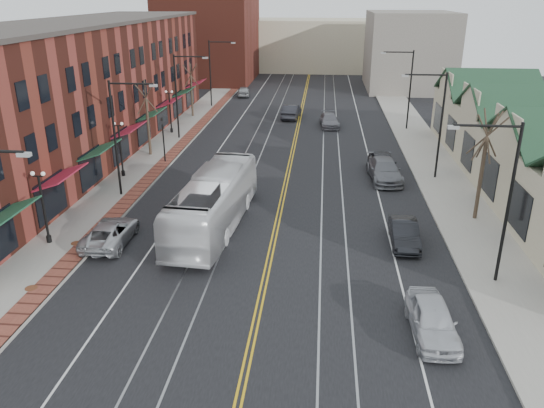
% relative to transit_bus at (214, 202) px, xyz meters
% --- Properties ---
extents(ground, '(160.00, 160.00, 0.00)m').
position_rel_transit_bus_xyz_m(ground, '(3.78, -11.26, -1.70)').
color(ground, black).
rests_on(ground, ground).
extents(sidewalk_left, '(4.00, 120.00, 0.15)m').
position_rel_transit_bus_xyz_m(sidewalk_left, '(-8.22, 8.74, -1.62)').
color(sidewalk_left, gray).
rests_on(sidewalk_left, ground).
extents(sidewalk_right, '(4.00, 120.00, 0.15)m').
position_rel_transit_bus_xyz_m(sidewalk_right, '(15.78, 8.74, -1.62)').
color(sidewalk_right, gray).
rests_on(sidewalk_right, ground).
extents(building_left, '(10.00, 50.00, 11.00)m').
position_rel_transit_bus_xyz_m(building_left, '(-15.22, 15.74, 3.80)').
color(building_left, maroon).
rests_on(building_left, ground).
extents(building_right, '(8.00, 36.00, 4.60)m').
position_rel_transit_bus_xyz_m(building_right, '(21.78, 8.74, 0.60)').
color(building_right, '#BEB192').
rests_on(building_right, ground).
extents(backdrop_left, '(14.00, 18.00, 14.00)m').
position_rel_transit_bus_xyz_m(backdrop_left, '(-12.22, 58.74, 5.30)').
color(backdrop_left, maroon).
rests_on(backdrop_left, ground).
extents(backdrop_mid, '(22.00, 14.00, 9.00)m').
position_rel_transit_bus_xyz_m(backdrop_mid, '(3.78, 73.74, 2.80)').
color(backdrop_mid, '#BEB192').
rests_on(backdrop_mid, ground).
extents(backdrop_right, '(12.00, 16.00, 11.00)m').
position_rel_transit_bus_xyz_m(backdrop_right, '(18.78, 53.74, 3.80)').
color(backdrop_right, slate).
rests_on(backdrop_right, ground).
extents(streetlight_l_1, '(3.33, 0.25, 8.00)m').
position_rel_transit_bus_xyz_m(streetlight_l_1, '(-7.27, 4.74, 3.33)').
color(streetlight_l_1, black).
rests_on(streetlight_l_1, sidewalk_left).
extents(streetlight_l_2, '(3.33, 0.25, 8.00)m').
position_rel_transit_bus_xyz_m(streetlight_l_2, '(-7.27, 20.74, 3.33)').
color(streetlight_l_2, black).
rests_on(streetlight_l_2, sidewalk_left).
extents(streetlight_l_3, '(3.33, 0.25, 8.00)m').
position_rel_transit_bus_xyz_m(streetlight_l_3, '(-7.27, 36.74, 3.33)').
color(streetlight_l_3, black).
rests_on(streetlight_l_3, sidewalk_left).
extents(streetlight_r_0, '(3.33, 0.25, 8.00)m').
position_rel_transit_bus_xyz_m(streetlight_r_0, '(14.83, -5.26, 3.33)').
color(streetlight_r_0, black).
rests_on(streetlight_r_0, sidewalk_right).
extents(streetlight_r_1, '(3.33, 0.25, 8.00)m').
position_rel_transit_bus_xyz_m(streetlight_r_1, '(14.83, 10.74, 3.33)').
color(streetlight_r_1, black).
rests_on(streetlight_r_1, sidewalk_right).
extents(streetlight_r_2, '(3.33, 0.25, 8.00)m').
position_rel_transit_bus_xyz_m(streetlight_r_2, '(14.83, 26.74, 3.33)').
color(streetlight_r_2, black).
rests_on(streetlight_r_2, sidewalk_right).
extents(lamppost_l_1, '(0.84, 0.28, 4.27)m').
position_rel_transit_bus_xyz_m(lamppost_l_1, '(-9.02, -3.26, 0.50)').
color(lamppost_l_1, black).
rests_on(lamppost_l_1, sidewalk_left).
extents(lamppost_l_2, '(0.84, 0.28, 4.27)m').
position_rel_transit_bus_xyz_m(lamppost_l_2, '(-9.02, 8.74, 0.50)').
color(lamppost_l_2, black).
rests_on(lamppost_l_2, sidewalk_left).
extents(lamppost_l_3, '(0.84, 0.28, 4.27)m').
position_rel_transit_bus_xyz_m(lamppost_l_3, '(-9.02, 22.74, 0.50)').
color(lamppost_l_3, black).
rests_on(lamppost_l_3, sidewalk_left).
extents(tree_left_near, '(1.78, 1.37, 6.48)m').
position_rel_transit_bus_xyz_m(tree_left_near, '(-8.72, 14.74, 1.82)').
color(tree_left_near, '#382B21').
rests_on(tree_left_near, sidewalk_left).
extents(tree_left_far, '(1.66, 1.28, 6.02)m').
position_rel_transit_bus_xyz_m(tree_left_far, '(-8.72, 30.74, 1.58)').
color(tree_left_far, '#382B21').
rests_on(tree_left_far, sidewalk_left).
extents(tree_right_mid, '(1.90, 1.46, 6.93)m').
position_rel_transit_bus_xyz_m(tree_right_mid, '(16.28, 2.74, 2.05)').
color(tree_right_mid, '#382B21').
rests_on(tree_right_mid, sidewalk_right).
extents(manhole_mid, '(0.60, 0.60, 0.02)m').
position_rel_transit_bus_xyz_m(manhole_mid, '(-7.42, -8.26, -1.54)').
color(manhole_mid, '#592D19').
rests_on(manhole_mid, sidewalk_left).
extents(manhole_far, '(0.60, 0.60, 0.02)m').
position_rel_transit_bus_xyz_m(manhole_far, '(-7.42, -3.26, -1.54)').
color(manhole_far, '#592D19').
rests_on(manhole_far, sidewalk_left).
extents(traffic_signal, '(0.18, 0.15, 3.80)m').
position_rel_transit_bus_xyz_m(traffic_signal, '(-6.82, 12.74, 0.65)').
color(traffic_signal, black).
rests_on(traffic_signal, sidewalk_left).
extents(transit_bus, '(3.77, 12.37, 3.40)m').
position_rel_transit_bus_xyz_m(transit_bus, '(0.00, 0.00, 0.00)').
color(transit_bus, white).
rests_on(transit_bus, ground).
extents(parked_suv, '(2.34, 4.94, 1.36)m').
position_rel_transit_bus_xyz_m(parked_suv, '(-5.52, -2.76, -1.02)').
color(parked_suv, '#B0B3B7').
rests_on(parked_suv, ground).
extents(parked_car_a, '(1.95, 4.48, 1.50)m').
position_rel_transit_bus_xyz_m(parked_car_a, '(11.28, -10.01, -0.95)').
color(parked_car_a, silver).
rests_on(parked_car_a, ground).
extents(parked_car_b, '(1.52, 4.21, 1.38)m').
position_rel_transit_bus_xyz_m(parked_car_b, '(11.28, -1.27, -1.01)').
color(parked_car_b, black).
rests_on(parked_car_b, ground).
extents(parked_car_c, '(2.65, 5.68, 1.60)m').
position_rel_transit_bus_xyz_m(parked_car_c, '(11.28, 10.09, -0.90)').
color(parked_car_c, slate).
rests_on(parked_car_c, ground).
extents(parked_car_d, '(2.21, 5.03, 1.68)m').
position_rel_transit_bus_xyz_m(parked_car_d, '(11.28, 11.69, -0.86)').
color(parked_car_d, black).
rests_on(parked_car_d, ground).
extents(distant_car_left, '(2.10, 5.00, 1.61)m').
position_rel_transit_bus_xyz_m(distant_car_left, '(2.78, 31.06, -0.89)').
color(distant_car_left, black).
rests_on(distant_car_left, ground).
extents(distant_car_right, '(2.32, 4.87, 1.37)m').
position_rel_transit_bus_xyz_m(distant_car_right, '(7.15, 27.46, -1.01)').
color(distant_car_right, slate).
rests_on(distant_car_right, ground).
extents(distant_car_far, '(2.13, 4.26, 1.39)m').
position_rel_transit_bus_xyz_m(distant_car_far, '(-4.72, 44.49, -1.00)').
color(distant_car_far, '#989C9F').
rests_on(distant_car_far, ground).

